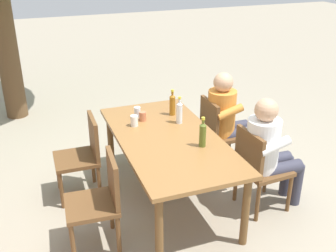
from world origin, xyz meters
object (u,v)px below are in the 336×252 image
Objects in this scene: dining_table at (168,144)px; person_in_plaid_shirt at (269,148)px; chair_far_left at (100,198)px; bottle_amber at (172,104)px; bottle_olive at (203,134)px; cup_glass at (137,112)px; chair_near_right at (218,130)px; backpack_by_near_side at (149,125)px; chair_far_right at (83,153)px; bottle_clear at (179,112)px; cup_white at (134,121)px; person_in_white_shirt at (227,116)px; cup_terracotta at (143,116)px; chair_near_left at (258,166)px.

person_in_plaid_shirt is at bearing -115.64° from dining_table.
chair_far_left is 2.97× the size of bottle_amber.
bottle_olive is (0.14, -1.01, 0.37)m from chair_far_left.
chair_near_right is at bearing -99.76° from cup_glass.
backpack_by_near_side is (0.99, 0.52, -0.27)m from chair_near_right.
bottle_clear is (-0.14, -1.01, 0.37)m from chair_far_right.
bottle_clear is at bearing 177.55° from bottle_amber.
bottle_clear is (0.70, 0.66, 0.20)m from person_in_plaid_shirt.
dining_table is 16.42× the size of cup_white.
cup_white reaches higher than backpack_by_near_side.
chair_far_right is 1.09m from bottle_amber.
chair_far_left is 2.96× the size of bottle_olive.
backpack_by_near_side is at bearing 32.58° from person_in_white_shirt.
cup_terracotta is (0.05, 0.89, 0.29)m from chair_near_right.
chair_far_left reaches higher than cup_terracotta.
person_in_white_shirt reaches higher than cup_terracotta.
cup_terracotta is (0.90, 1.00, 0.13)m from person_in_plaid_shirt.
cup_white is (0.37, 0.24, 0.14)m from dining_table.
bottle_olive is at bearing 137.65° from person_in_white_shirt.
bottle_amber reaches higher than dining_table.
chair_far_left is 2.97× the size of bottle_clear.
cup_terracotta is (0.19, 0.34, -0.08)m from bottle_clear.
person_in_plaid_shirt is 2.53× the size of backpack_by_near_side.
cup_terracotta is at bearing 13.53° from dining_table.
cup_glass is 0.23m from cup_white.
cup_glass is (0.87, 0.37, -0.07)m from bottle_olive.
dining_table is 0.90m from chair_far_left.
chair_near_left reaches higher than cup_terracotta.
backpack_by_near_side is (1.84, 0.63, -0.43)m from person_in_plaid_shirt.
backpack_by_near_side is at bearing -10.10° from dining_table.
bottle_clear is 0.63× the size of backpack_by_near_side.
chair_far_right is 7.56× the size of cup_white.
bottle_olive is (-0.71, -1.01, 0.37)m from chair_far_right.
cup_white is (-0.05, -0.54, 0.30)m from chair_far_right.
chair_far_left is at bearing 90.19° from person_in_plaid_shirt.
chair_far_right is at bearing 54.81° from bottle_olive.
chair_far_right is 2.97× the size of bottle_amber.
chair_near_right is 0.86m from chair_near_left.
chair_far_right is at bearing 61.39° from dining_table.
person_in_plaid_shirt is at bearing -101.79° from bottle_olive.
person_in_plaid_shirt is 11.94× the size of cup_terracotta.
chair_near_left is at bearing -104.64° from bottle_olive.
person_in_white_shirt is at bearing -97.49° from bottle_amber.
chair_far_left is at bearing 118.87° from chair_near_right.
chair_far_left is at bearing 125.16° from bottle_clear.
bottle_clear reaches higher than chair_near_right.
cup_glass is 1.00× the size of cup_white.
person_in_white_shirt reaches higher than bottle_clear.
bottle_amber is 1.11m from backpack_by_near_side.
person_in_white_shirt reaches higher than cup_white.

